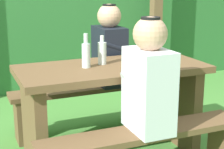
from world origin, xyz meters
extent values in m
cube|color=#2D6A30|center=(0.00, 2.32, 0.99)|extent=(6.40, 0.88, 1.99)
cube|color=brown|center=(0.00, 0.00, 0.70)|extent=(1.40, 0.64, 0.05)
cube|color=brown|center=(-0.60, 0.00, 0.34)|extent=(0.08, 0.54, 0.68)
cube|color=brown|center=(0.60, 0.00, 0.34)|extent=(0.08, 0.54, 0.68)
cube|color=brown|center=(0.00, -0.53, 0.40)|extent=(1.40, 0.24, 0.04)
cube|color=brown|center=(0.62, -0.53, 0.19)|extent=(0.07, 0.22, 0.38)
cube|color=brown|center=(0.00, 0.53, 0.40)|extent=(1.40, 0.24, 0.04)
cube|color=brown|center=(-0.62, 0.53, 0.19)|extent=(0.07, 0.22, 0.38)
cube|color=brown|center=(0.62, 0.53, 0.19)|extent=(0.07, 0.22, 0.38)
cube|color=silver|center=(0.02, -0.53, 0.68)|extent=(0.22, 0.34, 0.52)
sphere|color=tan|center=(0.02, -0.53, 1.04)|extent=(0.21, 0.21, 0.21)
cylinder|color=black|center=(0.02, -0.53, 1.13)|extent=(0.12, 0.12, 0.02)
cylinder|color=silver|center=(0.02, -0.39, 0.79)|extent=(0.25, 0.07, 0.15)
cube|color=black|center=(0.20, 0.53, 0.68)|extent=(0.22, 0.34, 0.52)
sphere|color=tan|center=(0.20, 0.53, 1.04)|extent=(0.21, 0.21, 0.21)
cylinder|color=black|center=(0.20, 0.53, 1.13)|extent=(0.12, 0.12, 0.02)
cylinder|color=black|center=(0.20, 0.39, 0.79)|extent=(0.25, 0.07, 0.15)
cylinder|color=silver|center=(0.23, -0.03, 0.77)|extent=(0.08, 0.08, 0.09)
cylinder|color=silver|center=(-0.19, 0.02, 0.82)|extent=(0.06, 0.06, 0.18)
cylinder|color=silver|center=(-0.19, 0.02, 0.94)|extent=(0.03, 0.03, 0.07)
cylinder|color=silver|center=(-0.05, 0.07, 0.81)|extent=(0.06, 0.06, 0.17)
cylinder|color=silver|center=(-0.05, 0.07, 0.92)|extent=(0.03, 0.03, 0.05)
camera|label=1|loc=(-1.04, -2.47, 1.37)|focal=59.67mm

